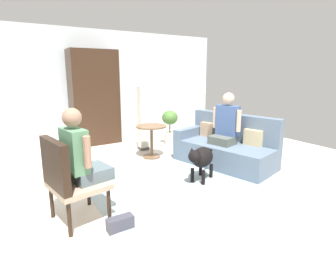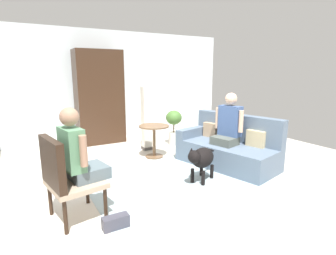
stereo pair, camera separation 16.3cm
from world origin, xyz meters
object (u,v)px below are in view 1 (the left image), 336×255
(handbag, at_px, (120,223))
(person_on_couch, at_px, (226,123))
(column_lamp, at_px, (143,119))
(person_on_armchair, at_px, (80,154))
(couch, at_px, (225,147))
(armchair, at_px, (67,176))
(armoire_cabinet, at_px, (94,98))
(potted_plant, at_px, (170,124))
(round_end_table, at_px, (151,136))
(dog, at_px, (201,158))

(handbag, bearing_deg, person_on_couch, 21.51)
(person_on_couch, height_order, column_lamp, column_lamp)
(handbag, bearing_deg, person_on_armchair, 120.88)
(couch, height_order, armchair, armchair)
(couch, xyz_separation_m, armoire_cabinet, (-1.57, 2.69, 0.77))
(person_on_armchair, relative_size, armoire_cabinet, 0.39)
(handbag, bearing_deg, potted_plant, 49.02)
(round_end_table, bearing_deg, column_lamp, 79.63)
(potted_plant, bearing_deg, column_lamp, -176.08)
(person_on_couch, relative_size, round_end_table, 1.41)
(armoire_cabinet, bearing_deg, person_on_armchair, -109.58)
(couch, bearing_deg, potted_plant, 95.70)
(person_on_armchair, bearing_deg, couch, 11.25)
(armchair, height_order, person_on_armchair, person_on_armchair)
(person_on_couch, height_order, person_on_armchair, person_on_couch)
(potted_plant, relative_size, column_lamp, 0.58)
(armchair, distance_m, person_on_couch, 2.90)
(couch, height_order, person_on_couch, person_on_couch)
(couch, bearing_deg, armoire_cabinet, 120.23)
(person_on_armchair, xyz_separation_m, dog, (1.83, 0.13, -0.40))
(round_end_table, bearing_deg, couch, -46.02)
(person_on_couch, relative_size, dog, 1.28)
(column_lamp, distance_m, armoire_cabinet, 1.36)
(armchair, relative_size, column_lamp, 0.72)
(person_on_couch, height_order, potted_plant, person_on_couch)
(dog, distance_m, armoire_cabinet, 3.25)
(dog, bearing_deg, person_on_couch, 23.64)
(person_on_armchair, height_order, column_lamp, column_lamp)
(armoire_cabinet, bearing_deg, couch, -59.77)
(armchair, distance_m, round_end_table, 2.48)
(dog, height_order, column_lamp, column_lamp)
(round_end_table, height_order, handbag, round_end_table)
(dog, height_order, handbag, dog)
(person_on_armchair, bearing_deg, handbag, -59.12)
(armchair, xyz_separation_m, handbag, (0.43, -0.42, -0.49))
(person_on_couch, distance_m, column_lamp, 1.84)
(column_lamp, bearing_deg, potted_plant, 3.92)
(dog, relative_size, handbag, 2.46)
(armoire_cabinet, distance_m, handbag, 3.91)
(dog, distance_m, handbag, 1.69)
(armchair, distance_m, column_lamp, 2.95)
(potted_plant, xyz_separation_m, handbag, (-2.29, -2.63, -0.42))
(person_on_couch, height_order, round_end_table, person_on_couch)
(armchair, distance_m, person_on_armchair, 0.27)
(person_on_couch, height_order, armoire_cabinet, armoire_cabinet)
(round_end_table, xyz_separation_m, handbag, (-1.47, -2.01, -0.36))
(person_on_armchair, distance_m, armoire_cabinet, 3.44)
(person_on_couch, distance_m, person_on_armchair, 2.73)
(person_on_couch, height_order, handbag, person_on_couch)
(armchair, bearing_deg, handbag, -44.31)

